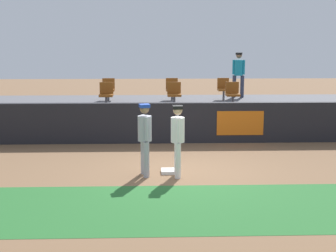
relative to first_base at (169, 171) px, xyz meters
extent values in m
plane|color=brown|center=(0.23, -0.01, -0.04)|extent=(60.00, 60.00, 0.00)
cube|color=#26662B|center=(0.23, -2.46, -0.04)|extent=(18.00, 2.80, 0.01)
cube|color=white|center=(0.00, 0.00, 0.00)|extent=(0.40, 0.40, 0.08)
cylinder|color=white|center=(0.19, -0.16, 0.38)|extent=(0.14, 0.14, 0.85)
cylinder|color=white|center=(0.18, -0.46, 0.38)|extent=(0.14, 0.14, 0.85)
cylinder|color=white|center=(0.19, -0.31, 1.11)|extent=(0.33, 0.33, 0.60)
sphere|color=tan|center=(0.19, -0.31, 1.57)|extent=(0.22, 0.22, 0.22)
cube|color=black|center=(0.19, -0.31, 1.64)|extent=(0.23, 0.23, 0.08)
cylinder|color=white|center=(0.19, -0.11, 1.12)|extent=(0.09, 0.09, 0.56)
cylinder|color=white|center=(0.18, -0.51, 1.12)|extent=(0.09, 0.09, 0.56)
ellipsoid|color=brown|center=(0.28, -0.11, 0.89)|extent=(0.12, 0.20, 0.28)
cylinder|color=#9EA3AD|center=(-0.63, -0.04, 0.39)|extent=(0.15, 0.15, 0.86)
cylinder|color=#9EA3AD|center=(-0.56, -0.35, 0.39)|extent=(0.15, 0.15, 0.86)
cylinder|color=#9EA3AD|center=(-0.60, -0.20, 1.12)|extent=(0.40, 0.40, 0.61)
sphere|color=#8C6647|center=(-0.60, -0.20, 1.59)|extent=(0.22, 0.22, 0.22)
cube|color=#193899|center=(-0.60, -0.20, 1.67)|extent=(0.28, 0.28, 0.08)
cylinder|color=#9EA3AD|center=(-0.64, 0.00, 1.14)|extent=(0.09, 0.09, 0.57)
cylinder|color=#9EA3AD|center=(-0.55, -0.39, 1.14)|extent=(0.09, 0.09, 0.57)
cube|color=black|center=(0.23, 3.50, 0.61)|extent=(18.00, 0.24, 1.30)
cube|color=orange|center=(2.39, 3.37, 0.61)|extent=(1.50, 0.02, 0.78)
cube|color=#59595E|center=(0.23, 6.07, 0.45)|extent=(18.00, 4.80, 0.98)
cylinder|color=#4C4C51|center=(0.35, 6.67, 1.14)|extent=(0.08, 0.08, 0.40)
cube|color=#8C4714|center=(0.35, 6.67, 1.34)|extent=(0.46, 0.44, 0.08)
cube|color=#8C4714|center=(0.35, 6.86, 1.58)|extent=(0.46, 0.06, 0.40)
cylinder|color=#4C4C51|center=(0.35, 4.87, 1.14)|extent=(0.08, 0.08, 0.40)
cube|color=#8C4714|center=(0.35, 4.87, 1.34)|extent=(0.48, 0.44, 0.08)
cube|color=#8C4714|center=(0.35, 5.06, 1.58)|extent=(0.48, 0.06, 0.40)
cylinder|color=#4C4C51|center=(2.39, 4.87, 1.14)|extent=(0.08, 0.08, 0.40)
cube|color=#8C4714|center=(2.39, 4.87, 1.34)|extent=(0.46, 0.44, 0.08)
cube|color=#8C4714|center=(2.39, 5.06, 1.58)|extent=(0.46, 0.06, 0.40)
cylinder|color=#4C4C51|center=(-2.10, 6.67, 1.14)|extent=(0.08, 0.08, 0.40)
cube|color=#8C4714|center=(-2.10, 6.67, 1.34)|extent=(0.47, 0.44, 0.08)
cube|color=#8C4714|center=(-2.10, 6.86, 1.58)|extent=(0.47, 0.06, 0.40)
cylinder|color=#4C4C51|center=(-2.01, 4.87, 1.14)|extent=(0.08, 0.08, 0.40)
cube|color=#8C4714|center=(-2.01, 4.87, 1.34)|extent=(0.47, 0.44, 0.08)
cube|color=#8C4714|center=(-2.01, 5.06, 1.58)|extent=(0.47, 0.06, 0.40)
cylinder|color=#4C4C51|center=(2.35, 6.67, 1.14)|extent=(0.08, 0.08, 0.40)
cube|color=#8C4714|center=(2.35, 6.67, 1.34)|extent=(0.45, 0.44, 0.08)
cube|color=#8C4714|center=(2.35, 6.86, 1.58)|extent=(0.45, 0.06, 0.40)
cylinder|color=#33384C|center=(3.23, 7.51, 1.39)|extent=(0.15, 0.15, 0.88)
cylinder|color=#33384C|center=(2.92, 7.61, 1.39)|extent=(0.15, 0.15, 0.88)
cylinder|color=teal|center=(3.07, 7.56, 2.14)|extent=(0.43, 0.43, 0.62)
sphere|color=#8C6647|center=(3.07, 7.56, 2.63)|extent=(0.23, 0.23, 0.23)
cube|color=black|center=(3.07, 7.56, 2.70)|extent=(0.31, 0.31, 0.08)
cylinder|color=teal|center=(3.27, 7.49, 2.16)|extent=(0.09, 0.09, 0.58)
cylinder|color=teal|center=(2.87, 7.62, 2.16)|extent=(0.09, 0.09, 0.58)
camera|label=1|loc=(-0.41, -11.08, 3.15)|focal=49.53mm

